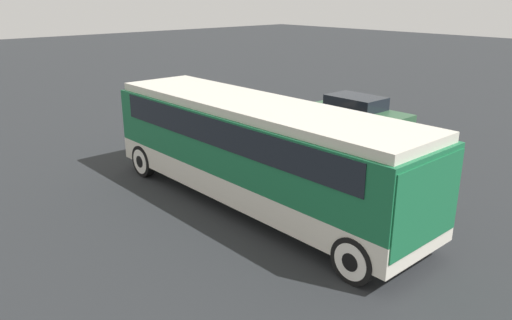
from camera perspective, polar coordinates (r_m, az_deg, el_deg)
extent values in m
plane|color=#26282B|center=(13.78, 0.00, -5.08)|extent=(120.00, 120.00, 0.00)
cube|color=silver|center=(13.49, 0.00, -2.13)|extent=(10.01, 2.49, 0.66)
cube|color=#19663D|center=(13.15, 0.00, 2.39)|extent=(10.01, 2.49, 1.55)
cube|color=black|center=(13.05, 0.00, 3.98)|extent=(8.81, 2.53, 0.70)
cube|color=beige|center=(12.93, 0.00, 6.16)|extent=(9.81, 2.29, 0.22)
cube|color=#19663D|center=(10.32, 18.31, -4.52)|extent=(0.36, 2.39, 1.77)
cylinder|color=black|center=(10.26, 11.19, -11.13)|extent=(1.00, 0.28, 1.00)
cylinder|color=silver|center=(10.26, 11.19, -11.13)|extent=(0.78, 0.30, 0.78)
cylinder|color=black|center=(10.26, 11.19, -11.13)|extent=(0.38, 0.32, 0.38)
cylinder|color=black|center=(11.97, 17.86, -7.20)|extent=(1.00, 0.28, 1.00)
cylinder|color=silver|center=(11.97, 17.86, -7.20)|extent=(0.78, 0.30, 0.78)
cylinder|color=black|center=(11.97, 17.86, -7.20)|extent=(0.38, 0.32, 0.38)
cylinder|color=black|center=(16.12, -12.70, -0.08)|extent=(1.00, 0.28, 1.00)
cylinder|color=silver|center=(16.12, -12.70, -0.08)|extent=(0.78, 0.30, 0.78)
cylinder|color=black|center=(16.12, -12.70, -0.08)|extent=(0.38, 0.32, 0.38)
cylinder|color=black|center=(17.26, -6.17, 1.51)|extent=(1.00, 0.28, 1.00)
cylinder|color=silver|center=(17.26, -6.17, 1.51)|extent=(0.78, 0.30, 0.78)
cylinder|color=black|center=(17.26, -6.17, 1.51)|extent=(0.38, 0.32, 0.38)
cube|color=#7A6B5B|center=(19.18, 9.22, 3.20)|extent=(4.72, 1.74, 0.55)
cube|color=black|center=(19.17, 8.86, 4.81)|extent=(2.45, 1.56, 0.49)
cylinder|color=black|center=(17.54, 12.35, 0.89)|extent=(0.66, 0.22, 0.66)
cylinder|color=black|center=(17.54, 12.35, 0.89)|extent=(0.25, 0.26, 0.25)
cylinder|color=black|center=(18.78, 15.17, 1.83)|extent=(0.66, 0.22, 0.66)
cylinder|color=black|center=(18.78, 15.17, 1.83)|extent=(0.25, 0.26, 0.25)
cylinder|color=black|center=(19.89, 3.54, 3.37)|extent=(0.66, 0.22, 0.66)
cylinder|color=black|center=(19.89, 3.54, 3.37)|extent=(0.25, 0.26, 0.25)
cylinder|color=black|center=(20.99, 6.55, 4.10)|extent=(0.66, 0.22, 0.66)
cylinder|color=black|center=(20.99, 6.55, 4.10)|extent=(0.25, 0.26, 0.25)
cube|color=#2D5638|center=(21.85, 11.62, 4.99)|extent=(4.51, 1.72, 0.58)
cube|color=black|center=(21.83, 11.34, 6.49)|extent=(2.34, 1.54, 0.53)
cylinder|color=black|center=(20.30, 14.26, 3.18)|extent=(0.69, 0.22, 0.69)
cylinder|color=black|center=(20.30, 14.26, 3.18)|extent=(0.26, 0.26, 0.26)
cylinder|color=black|center=(21.56, 16.58, 3.85)|extent=(0.69, 0.22, 0.69)
cylinder|color=black|center=(21.56, 16.58, 3.85)|extent=(0.26, 0.26, 0.26)
cylinder|color=black|center=(22.40, 6.78, 5.03)|extent=(0.69, 0.22, 0.69)
cylinder|color=black|center=(22.40, 6.78, 5.03)|extent=(0.26, 0.26, 0.26)
cylinder|color=black|center=(23.54, 9.28, 5.58)|extent=(0.69, 0.22, 0.69)
cylinder|color=black|center=(23.54, 9.28, 5.58)|extent=(0.26, 0.26, 0.26)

